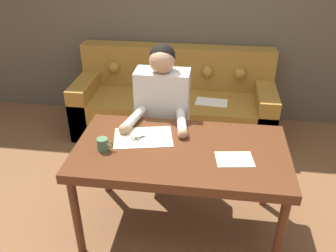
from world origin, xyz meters
name	(u,v)px	position (x,y,z in m)	size (l,w,h in m)	color
ground_plane	(181,223)	(0.00, 0.00, 0.00)	(16.00, 16.00, 0.00)	brown
wall_back	(201,7)	(0.00, 1.88, 1.30)	(8.00, 0.06, 2.60)	brown
dining_table	(181,157)	(-0.01, -0.03, 0.67)	(1.48, 0.81, 0.74)	#562D19
couch	(174,103)	(-0.23, 1.48, 0.32)	(2.15, 0.81, 0.91)	olive
person	(162,117)	(-0.22, 0.53, 0.66)	(0.52, 0.62, 1.29)	#33281E
pattern_paper_main	(143,137)	(-0.29, 0.07, 0.74)	(0.47, 0.37, 0.00)	beige
pattern_paper_offcut	(234,159)	(0.36, -0.12, 0.74)	(0.27, 0.21, 0.00)	beige
scissors	(141,137)	(-0.31, 0.07, 0.74)	(0.20, 0.19, 0.01)	silver
mug	(103,144)	(-0.53, -0.12, 0.79)	(0.11, 0.08, 0.09)	#47704C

